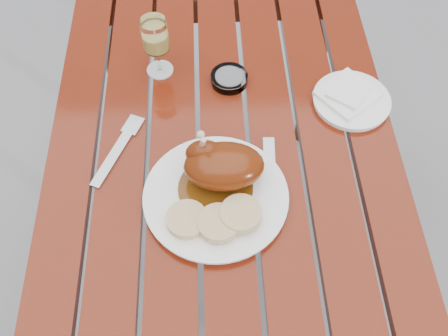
# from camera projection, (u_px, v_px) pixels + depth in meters

# --- Properties ---
(ground) EXTENTS (60.00, 60.00, 0.00)m
(ground) POSITION_uv_depth(u_px,v_px,m) (223.00, 262.00, 1.78)
(ground) COLOR slate
(ground) RESTS_ON ground
(table) EXTENTS (0.80, 1.20, 0.75)m
(table) POSITION_uv_depth(u_px,v_px,m) (223.00, 212.00, 1.47)
(table) COLOR maroon
(table) RESTS_ON ground
(dinner_plate) EXTENTS (0.37, 0.37, 0.02)m
(dinner_plate) POSITION_uv_depth(u_px,v_px,m) (216.00, 197.00, 1.06)
(dinner_plate) COLOR white
(dinner_plate) RESTS_ON table
(roast_duck) EXTENTS (0.18, 0.16, 0.12)m
(roast_duck) POSITION_uv_depth(u_px,v_px,m) (221.00, 165.00, 1.03)
(roast_duck) COLOR #532C09
(roast_duck) RESTS_ON dinner_plate
(bread_dumplings) EXTENTS (0.19, 0.10, 0.03)m
(bread_dumplings) POSITION_uv_depth(u_px,v_px,m) (215.00, 219.00, 1.00)
(bread_dumplings) COLOR tan
(bread_dumplings) RESTS_ON dinner_plate
(wine_glass) EXTENTS (0.08, 0.08, 0.16)m
(wine_glass) POSITION_uv_depth(u_px,v_px,m) (157.00, 47.00, 1.21)
(wine_glass) COLOR #EFD86C
(wine_glass) RESTS_ON table
(side_plate) EXTENTS (0.20, 0.20, 0.02)m
(side_plate) POSITION_uv_depth(u_px,v_px,m) (351.00, 101.00, 1.21)
(side_plate) COLOR white
(side_plate) RESTS_ON table
(napkin) EXTENTS (0.17, 0.17, 0.01)m
(napkin) POSITION_uv_depth(u_px,v_px,m) (348.00, 94.00, 1.20)
(napkin) COLOR white
(napkin) RESTS_ON side_plate
(ashtray) EXTENTS (0.11, 0.11, 0.02)m
(ashtray) POSITION_uv_depth(u_px,v_px,m) (229.00, 79.00, 1.24)
(ashtray) COLOR #B2B7BC
(ashtray) RESTS_ON table
(fork) EXTENTS (0.10, 0.18, 0.01)m
(fork) POSITION_uv_depth(u_px,v_px,m) (115.00, 153.00, 1.13)
(fork) COLOR gray
(fork) RESTS_ON table
(knife) EXTENTS (0.03, 0.20, 0.01)m
(knife) POSITION_uv_depth(u_px,v_px,m) (270.00, 187.00, 1.08)
(knife) COLOR gray
(knife) RESTS_ON table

